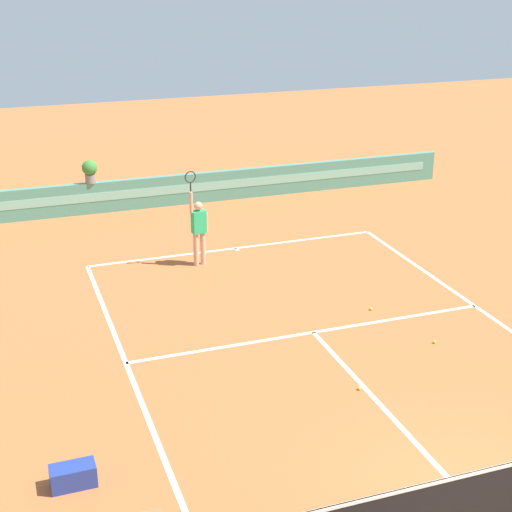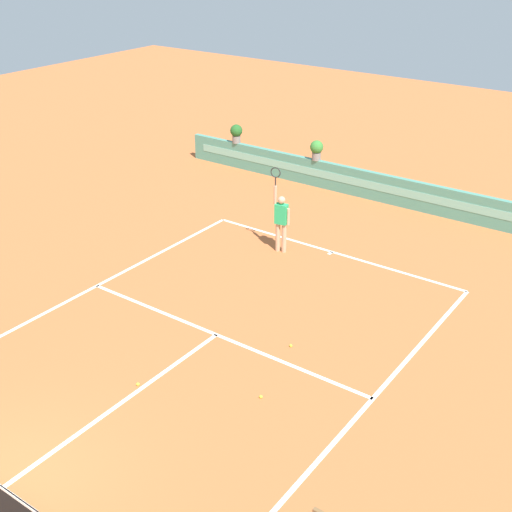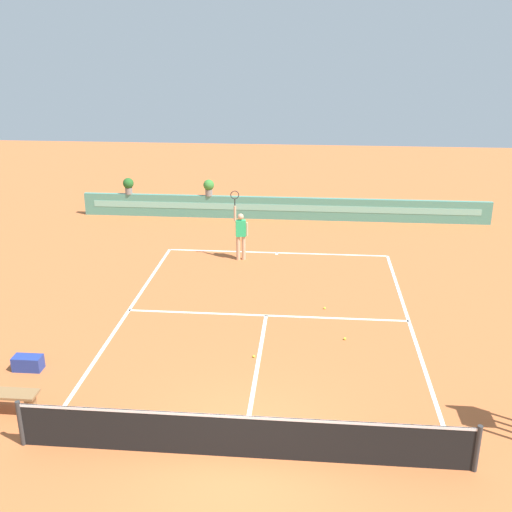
{
  "view_description": "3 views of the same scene",
  "coord_description": "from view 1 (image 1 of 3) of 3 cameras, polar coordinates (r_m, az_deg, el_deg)",
  "views": [
    {
      "loc": [
        -6.23,
        -7.52,
        7.72
      ],
      "look_at": [
        -0.51,
        8.73,
        1.0
      ],
      "focal_mm": 54.66,
      "sensor_mm": 36.0,
      "label": 1
    },
    {
      "loc": [
        8.61,
        -4.01,
        8.81
      ],
      "look_at": [
        -0.51,
        8.73,
        1.0
      ],
      "focal_mm": 47.33,
      "sensor_mm": 36.0,
      "label": 2
    },
    {
      "loc": [
        1.16,
        -9.79,
        7.75
      ],
      "look_at": [
        -0.51,
        8.73,
        1.0
      ],
      "focal_mm": 42.93,
      "sensor_mm": 36.0,
      "label": 3
    }
  ],
  "objects": [
    {
      "name": "potted_plant_left",
      "position": [
        24.9,
        -12.08,
        6.17
      ],
      "size": [
        0.48,
        0.48,
        0.72
      ],
      "color": "gray",
      "rests_on": "back_wall_barrier"
    },
    {
      "name": "gear_bag",
      "position": [
        12.82,
        -13.24,
        -15.39
      ],
      "size": [
        0.7,
        0.37,
        0.36
      ],
      "primitive_type": "cube",
      "rotation": [
        0.0,
        0.0,
        0.01
      ],
      "color": "navy",
      "rests_on": "ground"
    },
    {
      "name": "tennis_player",
      "position": [
        20.34,
        -4.22,
        2.12
      ],
      "size": [
        0.61,
        0.28,
        2.58
      ],
      "color": "tan",
      "rests_on": "ground"
    },
    {
      "name": "tennis_ball_by_sideline",
      "position": [
        17.01,
        12.94,
        -6.14
      ],
      "size": [
        0.07,
        0.07,
        0.07
      ],
      "primitive_type": "sphere",
      "color": "#CCE033",
      "rests_on": "ground"
    },
    {
      "name": "net",
      "position": [
        12.14,
        16.84,
        -16.2
      ],
      "size": [
        8.92,
        0.1,
        1.0
      ],
      "color": "#333333",
      "rests_on": "ground"
    },
    {
      "name": "ground_plane",
      "position": [
        16.77,
        4.76,
        -6.18
      ],
      "size": [
        60.0,
        60.0,
        0.0
      ],
      "primitive_type": "plane",
      "color": "#BC6033"
    },
    {
      "name": "tennis_ball_near_baseline",
      "position": [
        15.06,
        7.57,
        -9.58
      ],
      "size": [
        0.07,
        0.07,
        0.07
      ],
      "primitive_type": "sphere",
      "color": "#CCE033",
      "rests_on": "ground"
    },
    {
      "name": "back_wall_barrier",
      "position": [
        25.74,
        -4.62,
        4.96
      ],
      "size": [
        18.0,
        0.21,
        1.0
      ],
      "color": "#4C8E7A",
      "rests_on": "ground"
    },
    {
      "name": "tennis_ball_mid_court",
      "position": [
        18.25,
        8.41,
        -3.84
      ],
      "size": [
        0.07,
        0.07,
        0.07
      ],
      "primitive_type": "sphere",
      "color": "#CCE033",
      "rests_on": "ground"
    },
    {
      "name": "court_lines",
      "position": [
        17.35,
        3.8,
        -5.14
      ],
      "size": [
        8.32,
        11.94,
        0.01
      ],
      "color": "white",
      "rests_on": "ground"
    }
  ]
}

